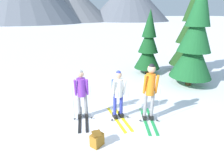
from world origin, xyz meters
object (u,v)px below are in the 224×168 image
at_px(skier_in_purple, 82,93).
at_px(pine_tree_mid, 195,41).
at_px(pine_tree_far, 191,34).
at_px(skier_in_orange, 150,89).
at_px(skier_in_white, 118,92).
at_px(backpack_on_snow_front, 97,139).
at_px(pine_tree_near, 148,46).

xyz_separation_m(skier_in_purple, pine_tree_mid, (5.33, 1.24, 1.21)).
bearing_deg(pine_tree_far, skier_in_orange, -140.56).
xyz_separation_m(skier_in_white, pine_tree_far, (5.60, 3.46, 1.28)).
bearing_deg(pine_tree_far, pine_tree_mid, -126.48).
distance_m(skier_in_purple, skier_in_orange, 2.13).
xyz_separation_m(skier_in_white, backpack_on_snow_front, (-1.01, -1.13, -0.72)).
bearing_deg(pine_tree_mid, pine_tree_far, 53.52).
xyz_separation_m(skier_in_white, pine_tree_near, (3.28, 3.93, 0.68)).
xyz_separation_m(skier_in_purple, pine_tree_far, (6.69, 3.08, 1.30)).
bearing_deg(pine_tree_near, skier_in_purple, -140.90).
xyz_separation_m(skier_in_white, pine_tree_mid, (4.25, 1.62, 1.19)).
bearing_deg(pine_tree_far, backpack_on_snow_front, -145.25).
xyz_separation_m(pine_tree_far, backpack_on_snow_front, (-6.62, -4.59, -2.00)).
distance_m(skier_in_white, pine_tree_near, 5.16).
distance_m(skier_in_orange, pine_tree_near, 5.00).
bearing_deg(pine_tree_near, skier_in_white, -129.86).
distance_m(skier_in_purple, pine_tree_near, 5.66).
relative_size(pine_tree_far, backpack_on_snow_front, 11.95).
relative_size(skier_in_white, backpack_on_snow_front, 4.06).
height_order(skier_in_purple, pine_tree_near, pine_tree_near).
height_order(skier_in_orange, pine_tree_far, pine_tree_far).
bearing_deg(skier_in_purple, pine_tree_mid, 13.08).
bearing_deg(backpack_on_snow_front, pine_tree_far, 34.75).
distance_m(skier_in_white, pine_tree_far, 6.71).
relative_size(pine_tree_near, pine_tree_mid, 0.76).
bearing_deg(pine_tree_near, pine_tree_mid, -67.26).
height_order(pine_tree_mid, backpack_on_snow_front, pine_tree_mid).
height_order(skier_in_white, pine_tree_far, pine_tree_far).
xyz_separation_m(skier_in_purple, skier_in_orange, (1.96, -0.81, 0.18)).
bearing_deg(skier_in_white, pine_tree_near, 50.14).
xyz_separation_m(skier_in_orange, pine_tree_far, (4.72, 3.89, 1.11)).
bearing_deg(pine_tree_near, backpack_on_snow_front, -130.30).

